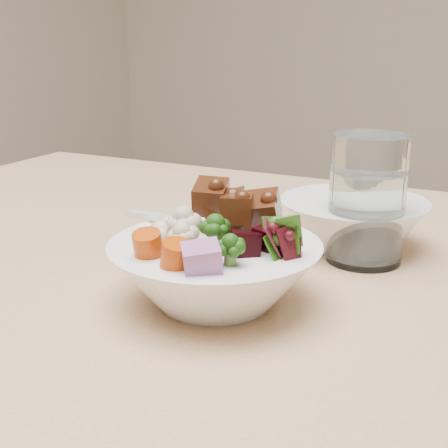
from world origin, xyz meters
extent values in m
cylinder|color=#DCB082|center=(-0.51, 0.41, 0.38)|extent=(0.06, 0.06, 0.75)
sphere|color=black|center=(0.08, 0.01, 0.86)|extent=(0.03, 0.03, 0.03)
sphere|color=beige|center=(0.05, 0.01, 0.86)|extent=(0.03, 0.03, 0.03)
cube|color=black|center=(0.11, 0.04, 0.85)|extent=(0.03, 0.03, 0.02)
cube|color=#995C98|center=(0.09, -0.03, 0.86)|extent=(0.04, 0.04, 0.03)
cylinder|color=#D04205|center=(0.04, -0.03, 0.86)|extent=(0.03, 0.03, 0.03)
sphere|color=#DEA59B|center=(0.02, 0.02, 0.85)|extent=(0.02, 0.02, 0.02)
ellipsoid|color=white|center=(0.01, 0.04, 0.85)|extent=(0.04, 0.04, 0.01)
cube|color=white|center=(-0.03, 0.06, 0.85)|extent=(0.06, 0.03, 0.02)
cylinder|color=white|center=(0.14, 0.20, 0.86)|extent=(0.08, 0.08, 0.14)
cylinder|color=white|center=(0.14, 0.20, 0.84)|extent=(0.07, 0.07, 0.09)
camera|label=1|loc=(0.34, -0.41, 1.03)|focal=50.00mm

